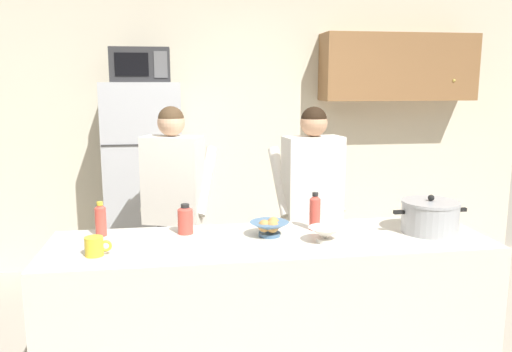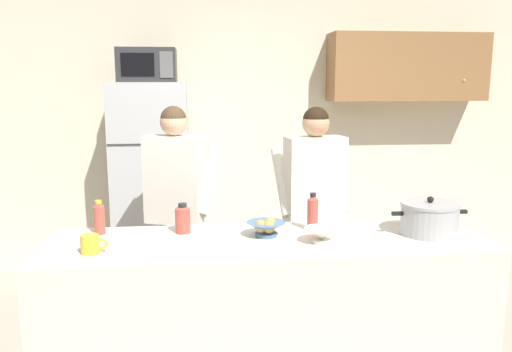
{
  "view_description": "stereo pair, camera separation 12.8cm",
  "coord_description": "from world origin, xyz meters",
  "px_view_note": "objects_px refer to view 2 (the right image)",
  "views": [
    {
      "loc": [
        -0.49,
        -2.63,
        1.76
      ],
      "look_at": [
        0.0,
        0.55,
        1.17
      ],
      "focal_mm": 35.93,
      "sensor_mm": 36.0,
      "label": 1
    },
    {
      "loc": [
        -0.36,
        -2.64,
        1.76
      ],
      "look_at": [
        0.0,
        0.55,
        1.17
      ],
      "focal_mm": 35.93,
      "sensor_mm": 36.0,
      "label": 2
    }
  ],
  "objects_px": {
    "microwave": "(147,65)",
    "coffee_mug": "(90,244)",
    "person_near_pot": "(176,192)",
    "refrigerator": "(152,184)",
    "bottle_mid_counter": "(99,218)",
    "cooking_pot": "(429,218)",
    "bread_bowl": "(266,227)",
    "bottle_far_corner": "(313,212)",
    "empty_bowl": "(321,234)",
    "bottle_near_edge": "(183,218)",
    "person_by_sink": "(314,194)"
  },
  "relations": [
    {
      "from": "microwave",
      "to": "coffee_mug",
      "type": "height_order",
      "value": "microwave"
    },
    {
      "from": "person_near_pot",
      "to": "refrigerator",
      "type": "bearing_deg",
      "value": 105.31
    },
    {
      "from": "person_near_pot",
      "to": "bottle_mid_counter",
      "type": "height_order",
      "value": "person_near_pot"
    },
    {
      "from": "cooking_pot",
      "to": "bread_bowl",
      "type": "distance_m",
      "value": 0.92
    },
    {
      "from": "microwave",
      "to": "cooking_pot",
      "type": "relative_size",
      "value": 1.1
    },
    {
      "from": "cooking_pot",
      "to": "bottle_far_corner",
      "type": "xyz_separation_m",
      "value": [
        -0.63,
        0.15,
        0.02
      ]
    },
    {
      "from": "microwave",
      "to": "bottle_mid_counter",
      "type": "distance_m",
      "value": 1.85
    },
    {
      "from": "coffee_mug",
      "to": "empty_bowl",
      "type": "relative_size",
      "value": 0.71
    },
    {
      "from": "cooking_pot",
      "to": "bottle_near_edge",
      "type": "bearing_deg",
      "value": 172.46
    },
    {
      "from": "person_by_sink",
      "to": "bread_bowl",
      "type": "height_order",
      "value": "person_by_sink"
    },
    {
      "from": "cooking_pot",
      "to": "bread_bowl",
      "type": "height_order",
      "value": "cooking_pot"
    },
    {
      "from": "bottle_near_edge",
      "to": "bottle_far_corner",
      "type": "distance_m",
      "value": 0.74
    },
    {
      "from": "coffee_mug",
      "to": "bottle_far_corner",
      "type": "height_order",
      "value": "bottle_far_corner"
    },
    {
      "from": "empty_bowl",
      "to": "person_by_sink",
      "type": "bearing_deg",
      "value": 79.77
    },
    {
      "from": "person_by_sink",
      "to": "bottle_near_edge",
      "type": "relative_size",
      "value": 9.38
    },
    {
      "from": "refrigerator",
      "to": "bottle_far_corner",
      "type": "relative_size",
      "value": 8.01
    },
    {
      "from": "person_near_pot",
      "to": "bottle_near_edge",
      "type": "relative_size",
      "value": 9.4
    },
    {
      "from": "bread_bowl",
      "to": "empty_bowl",
      "type": "relative_size",
      "value": 1.17
    },
    {
      "from": "bottle_far_corner",
      "to": "empty_bowl",
      "type": "bearing_deg",
      "value": -91.06
    },
    {
      "from": "cooking_pot",
      "to": "bottle_mid_counter",
      "type": "bearing_deg",
      "value": 173.47
    },
    {
      "from": "person_by_sink",
      "to": "bread_bowl",
      "type": "xyz_separation_m",
      "value": [
        -0.44,
        -0.74,
        -0.02
      ]
    },
    {
      "from": "coffee_mug",
      "to": "bottle_far_corner",
      "type": "bearing_deg",
      "value": 13.09
    },
    {
      "from": "cooking_pot",
      "to": "bottle_far_corner",
      "type": "height_order",
      "value": "bottle_far_corner"
    },
    {
      "from": "bread_bowl",
      "to": "cooking_pot",
      "type": "bearing_deg",
      "value": -3.7
    },
    {
      "from": "person_near_pot",
      "to": "bottle_far_corner",
      "type": "height_order",
      "value": "person_near_pot"
    },
    {
      "from": "bread_bowl",
      "to": "empty_bowl",
      "type": "xyz_separation_m",
      "value": [
        0.28,
        -0.15,
        -0.0
      ]
    },
    {
      "from": "person_near_pot",
      "to": "bread_bowl",
      "type": "relative_size",
      "value": 7.4
    },
    {
      "from": "microwave",
      "to": "person_by_sink",
      "type": "height_order",
      "value": "microwave"
    },
    {
      "from": "person_by_sink",
      "to": "bread_bowl",
      "type": "bearing_deg",
      "value": -120.54
    },
    {
      "from": "person_by_sink",
      "to": "empty_bowl",
      "type": "height_order",
      "value": "person_by_sink"
    },
    {
      "from": "bottle_near_edge",
      "to": "empty_bowl",
      "type": "bearing_deg",
      "value": -20.09
    },
    {
      "from": "person_by_sink",
      "to": "bottle_mid_counter",
      "type": "distance_m",
      "value": 1.48
    },
    {
      "from": "cooking_pot",
      "to": "bottle_near_edge",
      "type": "distance_m",
      "value": 1.38
    },
    {
      "from": "person_near_pot",
      "to": "person_by_sink",
      "type": "xyz_separation_m",
      "value": [
        0.96,
        -0.14,
        -0.0
      ]
    },
    {
      "from": "microwave",
      "to": "person_near_pot",
      "type": "distance_m",
      "value": 1.29
    },
    {
      "from": "bottle_far_corner",
      "to": "microwave",
      "type": "bearing_deg",
      "value": 122.17
    },
    {
      "from": "bottle_mid_counter",
      "to": "bottle_near_edge",
      "type": "bearing_deg",
      "value": -3.54
    },
    {
      "from": "coffee_mug",
      "to": "empty_bowl",
      "type": "distance_m",
      "value": 1.18
    },
    {
      "from": "cooking_pot",
      "to": "coffee_mug",
      "type": "distance_m",
      "value": 1.82
    },
    {
      "from": "microwave",
      "to": "person_by_sink",
      "type": "xyz_separation_m",
      "value": [
        1.21,
        -1.03,
        -0.91
      ]
    },
    {
      "from": "microwave",
      "to": "bottle_mid_counter",
      "type": "relative_size",
      "value": 2.48
    },
    {
      "from": "person_by_sink",
      "to": "bottle_far_corner",
      "type": "height_order",
      "value": "person_by_sink"
    },
    {
      "from": "bread_bowl",
      "to": "bottle_mid_counter",
      "type": "relative_size",
      "value": 1.12
    },
    {
      "from": "person_near_pot",
      "to": "empty_bowl",
      "type": "height_order",
      "value": "person_near_pot"
    },
    {
      "from": "empty_bowl",
      "to": "bottle_far_corner",
      "type": "xyz_separation_m",
      "value": [
        0.0,
        0.24,
        0.06
      ]
    },
    {
      "from": "coffee_mug",
      "to": "bread_bowl",
      "type": "distance_m",
      "value": 0.93
    },
    {
      "from": "person_near_pot",
      "to": "cooking_pot",
      "type": "xyz_separation_m",
      "value": [
        1.44,
        -0.94,
        0.02
      ]
    },
    {
      "from": "bottle_near_edge",
      "to": "bottle_far_corner",
      "type": "height_order",
      "value": "bottle_far_corner"
    },
    {
      "from": "person_by_sink",
      "to": "bottle_far_corner",
      "type": "distance_m",
      "value": 0.67
    },
    {
      "from": "person_near_pot",
      "to": "empty_bowl",
      "type": "distance_m",
      "value": 1.31
    }
  ]
}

